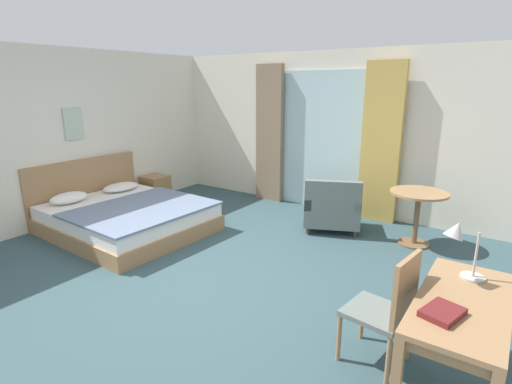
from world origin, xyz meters
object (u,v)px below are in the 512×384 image
(desk_chair, at_px, (388,306))
(closed_book, at_px, (442,312))
(bed, at_px, (125,215))
(writing_desk, at_px, (462,313))
(desk_lamp, at_px, (460,239))
(framed_picture, at_px, (73,124))
(armchair_by_window, at_px, (332,209))
(round_cafe_table, at_px, (418,205))
(nightstand, at_px, (156,188))

(desk_chair, xyz_separation_m, closed_book, (0.40, -0.29, 0.24))
(bed, relative_size, writing_desk, 1.86)
(bed, height_order, desk_lamp, desk_lamp)
(framed_picture, bearing_deg, writing_desk, -7.57)
(closed_book, bearing_deg, bed, -176.98)
(desk_chair, relative_size, armchair_by_window, 0.94)
(desk_chair, bearing_deg, framed_picture, 171.94)
(armchair_by_window, height_order, round_cafe_table, armchair_by_window)
(nightstand, distance_m, desk_chair, 5.28)
(bed, relative_size, armchair_by_window, 2.27)
(nightstand, xyz_separation_m, round_cafe_table, (4.46, 0.56, 0.31))
(writing_desk, height_order, desk_lamp, desk_lamp)
(bed, distance_m, round_cafe_table, 4.10)
(desk_chair, bearing_deg, round_cafe_table, 98.71)
(writing_desk, relative_size, desk_chair, 1.30)
(bed, bearing_deg, desk_lamp, -6.18)
(writing_desk, height_order, desk_chair, desk_chair)
(bed, bearing_deg, writing_desk, -9.34)
(nightstand, distance_m, closed_book, 5.77)
(nightstand, height_order, desk_lamp, desk_lamp)
(bed, relative_size, closed_book, 8.68)
(closed_book, xyz_separation_m, round_cafe_table, (-0.79, 2.89, -0.20))
(desk_chair, xyz_separation_m, framed_picture, (-5.08, 0.72, 1.00))
(writing_desk, bearing_deg, round_cafe_table, 108.50)
(round_cafe_table, relative_size, framed_picture, 1.55)
(desk_chair, bearing_deg, armchair_by_window, 122.03)
(bed, bearing_deg, armchair_by_window, 35.07)
(writing_desk, bearing_deg, armchair_by_window, 129.12)
(armchair_by_window, xyz_separation_m, round_cafe_table, (1.15, 0.13, 0.22))
(desk_lamp, bearing_deg, nightstand, 161.03)
(nightstand, relative_size, framed_picture, 0.99)
(desk_chair, relative_size, framed_picture, 1.96)
(round_cafe_table, bearing_deg, closed_book, -74.66)
(bed, relative_size, desk_chair, 2.43)
(desk_lamp, bearing_deg, round_cafe_table, 108.24)
(armchair_by_window, bearing_deg, framed_picture, -153.66)
(nightstand, relative_size, desk_chair, 0.50)
(armchair_by_window, distance_m, framed_picture, 4.12)
(desk_lamp, distance_m, round_cafe_table, 2.53)
(bed, distance_m, desk_chair, 4.11)
(armchair_by_window, bearing_deg, closed_book, -54.90)
(round_cafe_table, height_order, framed_picture, framed_picture)
(closed_book, height_order, armchair_by_window, armchair_by_window)
(writing_desk, xyz_separation_m, desk_chair, (-0.48, 0.02, -0.13))
(desk_chair, height_order, armchair_by_window, desk_chair)
(nightstand, height_order, writing_desk, writing_desk)
(nightstand, xyz_separation_m, armchair_by_window, (3.31, 0.43, 0.09))
(bed, relative_size, desk_lamp, 4.78)
(writing_desk, distance_m, armchair_by_window, 3.22)
(desk_lamp, distance_m, armchair_by_window, 3.03)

